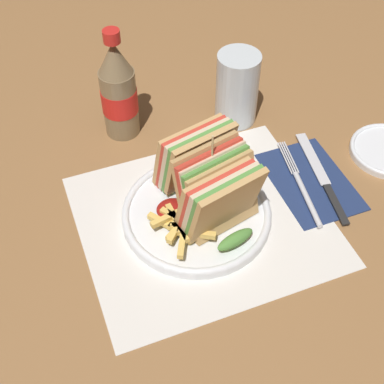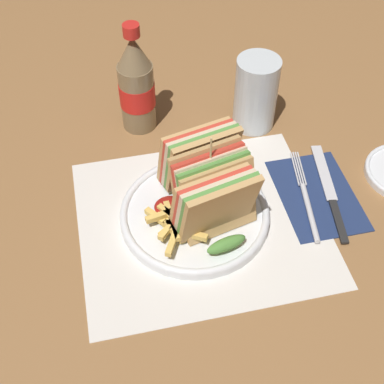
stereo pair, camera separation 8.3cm
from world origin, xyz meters
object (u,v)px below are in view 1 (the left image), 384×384
plate_main (197,213)px  knife (322,177)px  club_sandwich (210,182)px  fork (303,190)px  coke_bottle_near (118,91)px  glass_near (237,89)px

plate_main → knife: 0.23m
club_sandwich → plate_main: bearing=-177.0°
plate_main → club_sandwich: club_sandwich is taller
plate_main → fork: bearing=-4.7°
knife → coke_bottle_near: 0.38m
plate_main → glass_near: 0.26m
fork → coke_bottle_near: (-0.23, 0.26, 0.08)m
knife → coke_bottle_near: (-0.28, 0.24, 0.08)m
knife → club_sandwich: bearing=-170.9°
fork → coke_bottle_near: size_ratio=0.94×
fork → coke_bottle_near: 0.36m
plate_main → knife: plate_main is taller
coke_bottle_near → glass_near: bearing=-11.7°
club_sandwich → knife: club_sandwich is taller
plate_main → coke_bottle_near: size_ratio=1.14×
club_sandwich → fork: size_ratio=1.09×
coke_bottle_near → glass_near: size_ratio=1.50×
glass_near → plate_main: bearing=-128.0°
club_sandwich → glass_near: club_sandwich is taller
plate_main → knife: size_ratio=1.11×
fork → knife: size_ratio=0.91×
fork → knife: bearing=28.6°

